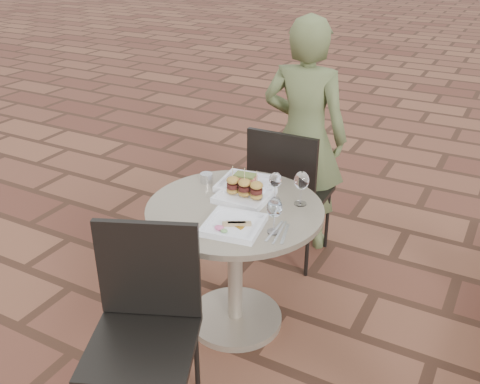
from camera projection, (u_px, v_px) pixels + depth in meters
The scene contains 13 objects.
ground at pixel (184, 331), 2.94m from camera, with size 60.00×60.00×0.00m, color brown.
cafe_table at pixel (235, 248), 2.80m from camera, with size 0.90×0.90×0.73m.
chair_far at pixel (287, 186), 3.32m from camera, with size 0.45×0.45×0.93m.
chair_near at pixel (145, 314), 2.23m from camera, with size 0.58×0.58×0.93m.
diner at pixel (304, 137), 3.46m from camera, with size 0.56×0.37×1.54m, color #515931.
plate_salmon at pixel (245, 183), 2.89m from camera, with size 0.29×0.29×0.07m.
plate_sliders at pixel (244, 192), 2.76m from camera, with size 0.27×0.27×0.17m.
plate_tuna at pixel (234, 225), 2.50m from camera, with size 0.30×0.30×0.03m.
wine_glass_right at pixel (275, 209), 2.42m from camera, with size 0.07×0.07×0.17m.
wine_glass_mid at pixel (276, 181), 2.71m from camera, with size 0.07×0.07×0.15m.
wine_glass_far at pixel (302, 181), 2.66m from camera, with size 0.08×0.08×0.18m.
steel_ramekin at pixel (206, 178), 2.94m from camera, with size 0.07×0.07×0.05m, color silver.
cutlery_set at pixel (280, 232), 2.46m from camera, with size 0.10×0.21×0.00m, color silver, non-canonical shape.
Camera 1 is at (1.37, -1.86, 2.00)m, focal length 40.00 mm.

